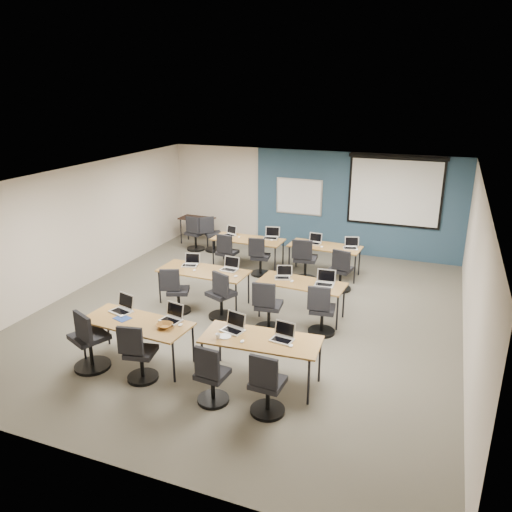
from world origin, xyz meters
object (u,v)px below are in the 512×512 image
at_px(task_chair_1, 139,357).
at_px(laptop_0, 123,307).
at_px(whiteboard, 299,197).
at_px(training_table_mid_right, 302,285).
at_px(task_chair_2, 211,380).
at_px(task_chair_11, 341,273).
at_px(task_chair_3, 267,389).
at_px(laptop_6, 283,275).
at_px(laptop_3, 283,336).
at_px(laptop_5, 230,267).
at_px(laptop_9, 271,236).
at_px(task_chair_9, 259,260).
at_px(training_table_back_left, 248,241).
at_px(task_chair_4, 176,294).
at_px(laptop_2, 234,326).
at_px(task_chair_5, 221,299).
at_px(task_chair_7, 321,314).
at_px(spare_chair_a, 212,237).
at_px(projector_screen, 395,187).
at_px(task_chair_0, 89,345).
at_px(laptop_10, 315,241).
at_px(laptop_11, 351,245).
at_px(laptop_4, 191,263).
at_px(utility_table, 197,221).
at_px(training_table_front_left, 137,324).
at_px(training_table_mid_left, 203,272).
at_px(task_chair_8, 227,256).
at_px(task_chair_10, 304,264).
at_px(training_table_front_right, 261,341).
at_px(laptop_8, 230,233).
at_px(task_chair_6, 268,310).
at_px(spare_chair_b, 195,236).
at_px(training_table_back_right, 325,248).

bearing_deg(task_chair_1, laptop_0, 125.47).
bearing_deg(whiteboard, training_table_mid_right, -72.49).
height_order(task_chair_2, task_chair_11, task_chair_11).
height_order(task_chair_3, laptop_6, task_chair_3).
xyz_separation_m(laptop_3, laptop_5, (-1.94, 2.43, 0.00)).
distance_m(laptop_9, task_chair_9, 0.83).
xyz_separation_m(training_table_back_left, task_chair_4, (-0.33, -2.97, -0.29)).
relative_size(laptop_2, task_chair_5, 0.34).
relative_size(task_chair_7, task_chair_9, 1.02).
bearing_deg(spare_chair_a, laptop_3, -95.62).
xyz_separation_m(projector_screen, task_chair_0, (-3.76, -7.24, -1.45)).
bearing_deg(laptop_10, laptop_11, 1.55).
distance_m(laptop_4, utility_table, 3.90).
relative_size(task_chair_0, task_chair_3, 1.08).
distance_m(laptop_2, laptop_10, 4.78).
distance_m(laptop_5, laptop_11, 3.09).
height_order(training_table_front_left, task_chair_7, task_chair_7).
xyz_separation_m(training_table_front_left, laptop_4, (-0.44, 2.65, 0.11)).
distance_m(training_table_mid_left, spare_chair_a, 3.48).
distance_m(task_chair_8, spare_chair_a, 1.69).
xyz_separation_m(task_chair_8, utility_table, (-1.75, 1.83, 0.26)).
bearing_deg(task_chair_0, task_chair_4, 108.57).
distance_m(laptop_10, task_chair_10, 0.75).
xyz_separation_m(training_table_mid_right, laptop_5, (-1.57, 0.14, 0.11)).
bearing_deg(laptop_5, laptop_3, -48.19).
height_order(training_table_mid_right, laptop_6, laptop_6).
distance_m(projector_screen, laptop_10, 2.56).
relative_size(task_chair_9, utility_table, 1.00).
height_order(training_table_front_right, task_chair_7, task_chair_7).
xyz_separation_m(laptop_8, task_chair_11, (3.00, -0.82, -0.39)).
xyz_separation_m(task_chair_2, spare_chair_a, (-3.03, 6.26, 0.01)).
bearing_deg(laptop_10, laptop_6, -85.14).
bearing_deg(laptop_6, task_chair_2, -108.43).
distance_m(laptop_5, task_chair_6, 1.53).
distance_m(task_chair_4, task_chair_11, 3.61).
bearing_deg(laptop_2, spare_chair_b, 137.05).
xyz_separation_m(laptop_4, task_chair_4, (0.07, -0.78, -0.40)).
bearing_deg(whiteboard, spare_chair_b, -154.35).
height_order(laptop_4, task_chair_5, task_chair_5).
relative_size(training_table_front_right, training_table_mid_right, 1.08).
xyz_separation_m(task_chair_0, task_chair_7, (3.12, 2.49, -0.04)).
bearing_deg(task_chair_2, task_chair_8, 116.58).
bearing_deg(whiteboard, task_chair_9, -95.72).
relative_size(whiteboard, task_chair_1, 1.32).
distance_m(training_table_front_left, spare_chair_b, 5.87).
bearing_deg(training_table_mid_left, training_table_back_right, 53.65).
distance_m(laptop_0, laptop_11, 5.59).
relative_size(training_table_mid_right, task_chair_0, 1.58).
bearing_deg(training_table_back_right, training_table_mid_right, -83.46).
relative_size(task_chair_6, laptop_8, 3.33).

